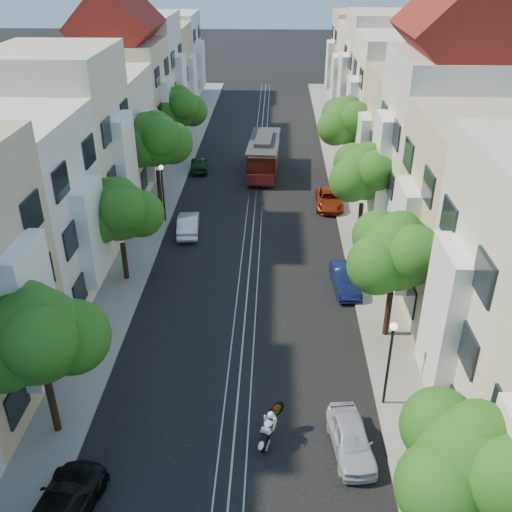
# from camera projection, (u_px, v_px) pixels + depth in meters

# --- Properties ---
(ground) EXTENTS (200.00, 200.00, 0.00)m
(ground) POSITION_uv_depth(u_px,v_px,m) (256.00, 191.00, 45.85)
(ground) COLOR black
(ground) RESTS_ON ground
(sidewalk_east) EXTENTS (2.50, 80.00, 0.12)m
(sidewalk_east) POSITION_uv_depth(u_px,v_px,m) (347.00, 192.00, 45.61)
(sidewalk_east) COLOR gray
(sidewalk_east) RESTS_ON ground
(sidewalk_west) EXTENTS (2.50, 80.00, 0.12)m
(sidewalk_west) POSITION_uv_depth(u_px,v_px,m) (167.00, 190.00, 46.05)
(sidewalk_west) COLOR gray
(sidewalk_west) RESTS_ON ground
(rail_left) EXTENTS (0.06, 80.00, 0.02)m
(rail_left) POSITION_uv_depth(u_px,v_px,m) (249.00, 191.00, 45.87)
(rail_left) COLOR gray
(rail_left) RESTS_ON ground
(rail_slot) EXTENTS (0.06, 80.00, 0.02)m
(rail_slot) POSITION_uv_depth(u_px,v_px,m) (256.00, 191.00, 45.85)
(rail_slot) COLOR gray
(rail_slot) RESTS_ON ground
(rail_right) EXTENTS (0.06, 80.00, 0.02)m
(rail_right) POSITION_uv_depth(u_px,v_px,m) (263.00, 191.00, 45.83)
(rail_right) COLOR gray
(rail_right) RESTS_ON ground
(lane_line) EXTENTS (0.08, 80.00, 0.01)m
(lane_line) POSITION_uv_depth(u_px,v_px,m) (256.00, 191.00, 45.85)
(lane_line) COLOR tan
(lane_line) RESTS_ON ground
(townhouses_east) EXTENTS (7.75, 72.00, 12.00)m
(townhouses_east) POSITION_uv_depth(u_px,v_px,m) (413.00, 130.00, 42.93)
(townhouses_east) COLOR beige
(townhouses_east) RESTS_ON ground
(townhouses_west) EXTENTS (7.75, 72.00, 11.76)m
(townhouses_west) POSITION_uv_depth(u_px,v_px,m) (102.00, 128.00, 43.70)
(townhouses_west) COLOR silver
(townhouses_west) RESTS_ON ground
(tree_e_a) EXTENTS (4.72, 3.87, 6.27)m
(tree_e_a) POSITION_uv_depth(u_px,v_px,m) (472.00, 463.00, 16.33)
(tree_e_a) COLOR black
(tree_e_a) RESTS_ON ground
(tree_e_b) EXTENTS (4.93, 4.08, 6.68)m
(tree_e_b) POSITION_uv_depth(u_px,v_px,m) (397.00, 254.00, 26.68)
(tree_e_b) COLOR black
(tree_e_b) RESTS_ON ground
(tree_e_c) EXTENTS (4.84, 3.99, 6.52)m
(tree_e_c) POSITION_uv_depth(u_px,v_px,m) (365.00, 174.00, 36.39)
(tree_e_c) COLOR black
(tree_e_c) RESTS_ON ground
(tree_e_d) EXTENTS (5.01, 4.16, 6.85)m
(tree_e_d) POSITION_uv_depth(u_px,v_px,m) (347.00, 122.00, 45.90)
(tree_e_d) COLOR black
(tree_e_d) RESTS_ON ground
(tree_w_a) EXTENTS (4.93, 4.08, 6.68)m
(tree_w_a) POSITION_uv_depth(u_px,v_px,m) (39.00, 338.00, 20.99)
(tree_w_a) COLOR black
(tree_w_a) RESTS_ON ground
(tree_w_b) EXTENTS (4.72, 3.87, 6.27)m
(tree_w_b) POSITION_uv_depth(u_px,v_px,m) (120.00, 212.00, 31.67)
(tree_w_b) COLOR black
(tree_w_b) RESTS_ON ground
(tree_w_c) EXTENTS (5.13, 4.28, 7.09)m
(tree_w_c) POSITION_uv_depth(u_px,v_px,m) (156.00, 141.00, 40.98)
(tree_w_c) COLOR black
(tree_w_c) RESTS_ON ground
(tree_w_d) EXTENTS (4.84, 3.99, 6.52)m
(tree_w_d) POSITION_uv_depth(u_px,v_px,m) (180.00, 108.00, 50.85)
(tree_w_d) COLOR black
(tree_w_d) RESTS_ON ground
(lamp_east) EXTENTS (0.32, 0.32, 4.16)m
(lamp_east) POSITION_uv_depth(u_px,v_px,m) (390.00, 352.00, 23.26)
(lamp_east) COLOR black
(lamp_east) RESTS_ON ground
(lamp_west) EXTENTS (0.32, 0.32, 4.16)m
(lamp_west) POSITION_uv_depth(u_px,v_px,m) (162.00, 185.00, 39.42)
(lamp_west) COLOR black
(lamp_west) RESTS_ON ground
(sportbike_rider) EXTENTS (1.01, 1.75, 1.57)m
(sportbike_rider) POSITION_uv_depth(u_px,v_px,m) (270.00, 426.00, 22.38)
(sportbike_rider) COLOR black
(sportbike_rider) RESTS_ON ground
(cable_car) EXTENTS (2.83, 7.88, 2.99)m
(cable_car) POSITION_uv_depth(u_px,v_px,m) (264.00, 154.00, 48.65)
(cable_car) COLOR black
(cable_car) RESTS_ON ground
(parked_car_e_near) EXTENTS (1.87, 3.76, 1.23)m
(parked_car_e_near) POSITION_uv_depth(u_px,v_px,m) (351.00, 439.00, 22.10)
(parked_car_e_near) COLOR silver
(parked_car_e_near) RESTS_ON ground
(parked_car_e_mid) EXTENTS (1.60, 3.86, 1.24)m
(parked_car_e_mid) POSITION_uv_depth(u_px,v_px,m) (345.00, 279.00, 32.61)
(parked_car_e_mid) COLOR #0C143D
(parked_car_e_mid) RESTS_ON ground
(parked_car_e_far) EXTENTS (2.11, 4.34, 1.19)m
(parked_car_e_far) POSITION_uv_depth(u_px,v_px,m) (329.00, 199.00, 42.92)
(parked_car_e_far) COLOR maroon
(parked_car_e_far) RESTS_ON ground
(parked_car_w_near) EXTENTS (2.50, 4.87, 1.35)m
(parked_car_w_near) POSITION_uv_depth(u_px,v_px,m) (60.00, 510.00, 19.25)
(parked_car_w_near) COLOR black
(parked_car_w_near) RESTS_ON ground
(parked_car_w_mid) EXTENTS (1.73, 4.05, 1.30)m
(parked_car_w_mid) POSITION_uv_depth(u_px,v_px,m) (188.00, 224.00, 38.98)
(parked_car_w_mid) COLOR silver
(parked_car_w_mid) RESTS_ON ground
(parked_car_w_far) EXTENTS (1.87, 3.68, 1.20)m
(parked_car_w_far) POSITION_uv_depth(u_px,v_px,m) (199.00, 164.00, 49.81)
(parked_car_w_far) COLOR black
(parked_car_w_far) RESTS_ON ground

